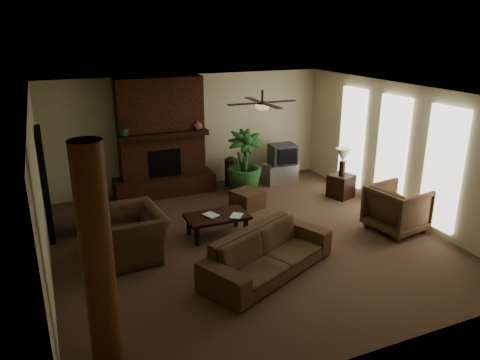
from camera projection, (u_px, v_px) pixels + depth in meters
name	position (u px, v px, depth m)	size (l,w,h in m)	color
room_shell	(249.00, 171.00, 8.37)	(7.00, 7.00, 7.00)	brown
fireplace	(162.00, 147.00, 10.95)	(2.40, 0.70, 2.80)	#562917
windows	(392.00, 151.00, 9.85)	(0.08, 3.65, 2.35)	white
log_column	(98.00, 261.00, 5.17)	(0.36, 0.36, 2.80)	brown
doorway	(45.00, 184.00, 8.75)	(0.10, 1.00, 2.10)	black
ceiling_fan	(262.00, 105.00, 8.41)	(1.35, 1.35, 0.37)	black
sofa	(268.00, 246.00, 7.54)	(2.45, 0.71, 0.96)	#513923
armchair_left	(128.00, 227.00, 8.04)	(1.31, 0.85, 1.14)	#513923
armchair_right	(398.00, 206.00, 9.10)	(0.99, 0.93, 1.02)	#513923
coffee_table	(217.00, 218.00, 8.91)	(1.20, 0.70, 0.43)	black
ottoman	(247.00, 199.00, 10.34)	(0.60, 0.60, 0.40)	#513923
tv_stand	(280.00, 173.00, 12.00)	(0.85, 0.50, 0.50)	#B5B5B7
tv	(283.00, 154.00, 11.82)	(0.69, 0.58, 0.52)	#333336
floor_vase	(231.00, 169.00, 11.71)	(0.34, 0.34, 0.77)	#31221B
floor_plant	(244.00, 175.00, 11.22)	(0.86, 1.54, 0.86)	#265220
side_table_left	(97.00, 217.00, 9.20)	(0.50, 0.50, 0.55)	black
lamp_left	(93.00, 182.00, 8.99)	(0.37, 0.37, 0.65)	black
side_table_right	(341.00, 186.00, 10.96)	(0.50, 0.50, 0.55)	black
lamp_right	(343.00, 157.00, 10.71)	(0.45, 0.45, 0.65)	black
mantel_plant	(124.00, 129.00, 10.25)	(0.38, 0.42, 0.33)	#265220
mantel_vase	(198.00, 125.00, 10.89)	(0.22, 0.23, 0.22)	#944C3B
book_a	(206.00, 210.00, 8.74)	(0.22, 0.03, 0.29)	#999999
book_b	(231.00, 209.00, 8.82)	(0.21, 0.02, 0.29)	#999999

